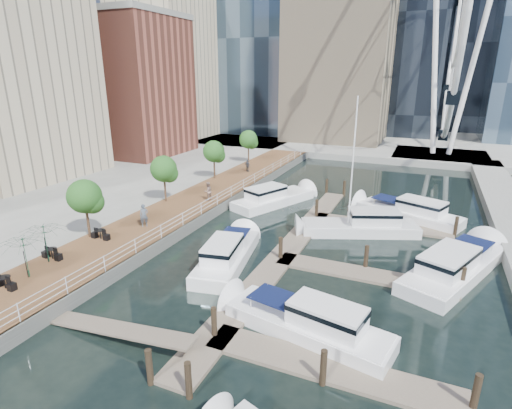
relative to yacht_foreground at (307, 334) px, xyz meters
name	(u,v)px	position (x,y,z in m)	size (l,w,h in m)	color
ground	(187,306)	(-7.34, -0.20, 0.00)	(520.00, 520.00, 0.00)	black
boardwalk	(192,206)	(-16.34, 14.80, 0.50)	(6.00, 60.00, 1.00)	brown
seawall	(218,210)	(-13.34, 14.80, 0.50)	(0.25, 60.00, 1.00)	#595954
land_inland	(9,179)	(-43.34, 14.80, 0.50)	(48.00, 90.00, 1.00)	gray
land_far	(385,121)	(-7.34, 101.80, 0.50)	(200.00, 114.00, 1.00)	gray
pier	(440,157)	(6.66, 51.80, 0.50)	(14.00, 12.00, 1.00)	gray
railing	(217,200)	(-13.44, 14.80, 1.52)	(0.10, 60.00, 1.05)	white
floating_docks	(353,255)	(0.63, 9.78, 0.49)	(16.00, 34.00, 2.60)	#6D6051
midrise_condos	(82,72)	(-40.90, 26.62, 13.42)	(19.00, 67.00, 28.00)	#BCAD8E
street_trees	(164,169)	(-18.74, 13.80, 4.29)	(2.60, 42.60, 4.60)	#3F2B1C
cafe_tables	(30,267)	(-17.74, -2.20, 1.37)	(2.50, 13.70, 0.74)	black
yacht_foreground	(307,334)	(0.00, 0.00, 0.00)	(2.63, 9.80, 2.15)	white
pedestrian_near	(144,215)	(-16.22, 7.32, 1.96)	(0.70, 0.46, 1.92)	#47515F
pedestrian_mid	(208,191)	(-14.98, 15.72, 1.95)	(0.92, 0.72, 1.89)	#896B5E
pedestrian_far	(248,166)	(-16.50, 28.63, 1.78)	(0.91, 0.38, 1.55)	#343842
moored_yachts	(352,240)	(-0.15, 13.63, 0.00)	(24.33, 35.95, 11.50)	silver
cafe_seating	(21,258)	(-17.48, -2.82, 2.31)	(4.42, 9.84, 2.74)	#103C17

